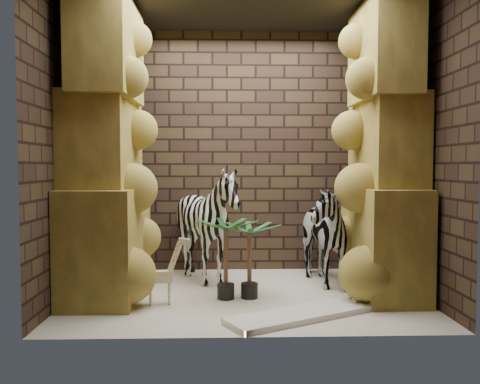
{
  "coord_description": "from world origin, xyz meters",
  "views": [
    {
      "loc": [
        -0.21,
        -4.97,
        1.32
      ],
      "look_at": [
        -0.05,
        0.15,
        1.05
      ],
      "focal_mm": 36.79,
      "sensor_mm": 36.0,
      "label": 1
    }
  ],
  "objects_px": {
    "palm_back": "(226,259)",
    "surfboard": "(309,313)",
    "zebra_left": "(208,231)",
    "palm_front": "(249,260)",
    "giraffe_toy": "(160,269)",
    "zebra_right": "(316,227)"
  },
  "relations": [
    {
      "from": "zebra_right",
      "to": "surfboard",
      "type": "relative_size",
      "value": 0.83
    },
    {
      "from": "zebra_left",
      "to": "giraffe_toy",
      "type": "relative_size",
      "value": 1.89
    },
    {
      "from": "zebra_right",
      "to": "giraffe_toy",
      "type": "distance_m",
      "value": 1.84
    },
    {
      "from": "palm_front",
      "to": "surfboard",
      "type": "relative_size",
      "value": 0.49
    },
    {
      "from": "zebra_left",
      "to": "palm_back",
      "type": "height_order",
      "value": "zebra_left"
    },
    {
      "from": "zebra_left",
      "to": "palm_front",
      "type": "relative_size",
      "value": 1.7
    },
    {
      "from": "zebra_left",
      "to": "surfboard",
      "type": "bearing_deg",
      "value": -36.31
    },
    {
      "from": "zebra_left",
      "to": "palm_back",
      "type": "xyz_separation_m",
      "value": [
        0.2,
        -0.66,
        -0.19
      ]
    },
    {
      "from": "zebra_right",
      "to": "palm_front",
      "type": "xyz_separation_m",
      "value": [
        -0.77,
        -0.57,
        -0.26
      ]
    },
    {
      "from": "palm_back",
      "to": "surfboard",
      "type": "xyz_separation_m",
      "value": [
        0.73,
        -0.58,
        -0.38
      ]
    },
    {
      "from": "zebra_right",
      "to": "palm_front",
      "type": "distance_m",
      "value": 1.0
    },
    {
      "from": "palm_back",
      "to": "palm_front",
      "type": "bearing_deg",
      "value": 6.48
    },
    {
      "from": "surfboard",
      "to": "palm_front",
      "type": "bearing_deg",
      "value": 100.94
    },
    {
      "from": "surfboard",
      "to": "palm_back",
      "type": "bearing_deg",
      "value": 113.29
    },
    {
      "from": "giraffe_toy",
      "to": "surfboard",
      "type": "height_order",
      "value": "giraffe_toy"
    },
    {
      "from": "palm_back",
      "to": "surfboard",
      "type": "bearing_deg",
      "value": -38.17
    },
    {
      "from": "palm_back",
      "to": "giraffe_toy",
      "type": "bearing_deg",
      "value": -163.95
    },
    {
      "from": "palm_back",
      "to": "zebra_left",
      "type": "bearing_deg",
      "value": 106.96
    },
    {
      "from": "palm_front",
      "to": "palm_back",
      "type": "bearing_deg",
      "value": -173.52
    },
    {
      "from": "palm_back",
      "to": "surfboard",
      "type": "height_order",
      "value": "palm_back"
    },
    {
      "from": "giraffe_toy",
      "to": "palm_front",
      "type": "xyz_separation_m",
      "value": [
        0.87,
        0.21,
        0.04
      ]
    },
    {
      "from": "zebra_left",
      "to": "surfboard",
      "type": "distance_m",
      "value": 1.65
    }
  ]
}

